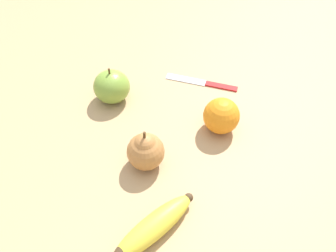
{
  "coord_description": "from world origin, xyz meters",
  "views": [
    {
      "loc": [
        -0.14,
        0.41,
        0.53
      ],
      "look_at": [
        0.06,
        -0.01,
        0.03
      ],
      "focal_mm": 35.0,
      "sensor_mm": 36.0,
      "label": 1
    }
  ],
  "objects_px": {
    "pear": "(146,150)",
    "paring_knife": "(204,83)",
    "orange": "(221,116)",
    "banana": "(153,227)",
    "apple": "(112,86)"
  },
  "relations": [
    {
      "from": "banana",
      "to": "apple",
      "type": "height_order",
      "value": "apple"
    },
    {
      "from": "banana",
      "to": "orange",
      "type": "relative_size",
      "value": 2.25
    },
    {
      "from": "apple",
      "to": "paring_knife",
      "type": "bearing_deg",
      "value": -140.02
    },
    {
      "from": "orange",
      "to": "pear",
      "type": "height_order",
      "value": "pear"
    },
    {
      "from": "pear",
      "to": "apple",
      "type": "distance_m",
      "value": 0.21
    },
    {
      "from": "pear",
      "to": "paring_knife",
      "type": "bearing_deg",
      "value": -92.73
    },
    {
      "from": "orange",
      "to": "paring_knife",
      "type": "xyz_separation_m",
      "value": [
        0.08,
        -0.12,
        -0.04
      ]
    },
    {
      "from": "orange",
      "to": "pear",
      "type": "distance_m",
      "value": 0.18
    },
    {
      "from": "banana",
      "to": "paring_knife",
      "type": "distance_m",
      "value": 0.4
    },
    {
      "from": "pear",
      "to": "banana",
      "type": "bearing_deg",
      "value": 122.97
    },
    {
      "from": "banana",
      "to": "paring_knife",
      "type": "relative_size",
      "value": 0.96
    },
    {
      "from": "pear",
      "to": "paring_knife",
      "type": "xyz_separation_m",
      "value": [
        -0.01,
        -0.27,
        -0.04
      ]
    },
    {
      "from": "banana",
      "to": "pear",
      "type": "bearing_deg",
      "value": -124.85
    },
    {
      "from": "pear",
      "to": "paring_knife",
      "type": "distance_m",
      "value": 0.28
    },
    {
      "from": "orange",
      "to": "paring_knife",
      "type": "height_order",
      "value": "orange"
    }
  ]
}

